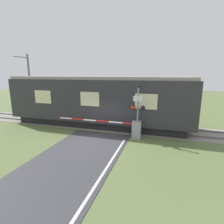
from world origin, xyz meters
name	(u,v)px	position (x,y,z in m)	size (l,w,h in m)	color
ground_plane	(93,142)	(0.00, 0.00, 0.00)	(80.00, 80.00, 0.00)	#5B6B3D
track_bed	(110,126)	(0.00, 3.75, 0.02)	(36.00, 3.20, 0.13)	gray
train	(98,101)	(-1.11, 3.75, 2.13)	(15.33, 3.22, 4.17)	black
crossing_barrier	(129,128)	(2.05, 1.59, 0.69)	(6.41, 0.44, 1.23)	gray
signal_post	(138,109)	(2.66, 1.49, 2.10)	(0.94, 0.26, 3.69)	gray
catenary_pole	(30,83)	(-9.89, 5.88, 3.36)	(0.20, 1.90, 6.42)	slate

